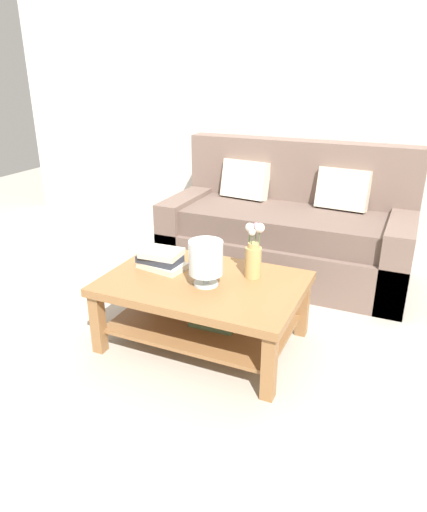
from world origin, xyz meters
name	(u,v)px	position (x,y,z in m)	size (l,w,h in m)	color
ground_plane	(236,314)	(0.00, 0.00, 0.00)	(10.00, 10.00, 0.00)	#ADA393
back_wall	(307,99)	(0.00, 1.65, 1.35)	(6.40, 0.12, 2.70)	beige
couch	(288,230)	(0.11, 0.87, 0.36)	(1.95, 0.90, 1.06)	brown
coffee_table	(204,297)	(-0.05, -0.42, 0.32)	(1.18, 0.81, 0.43)	olive
book_stack_main	(161,259)	(-0.37, -0.36, 0.49)	(0.32, 0.22, 0.12)	beige
glass_hurricane_vase	(206,259)	(-0.01, -0.47, 0.60)	(0.20, 0.20, 0.27)	silver
flower_pitcher	(253,255)	(0.20, -0.25, 0.58)	(0.12, 0.10, 0.35)	tan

